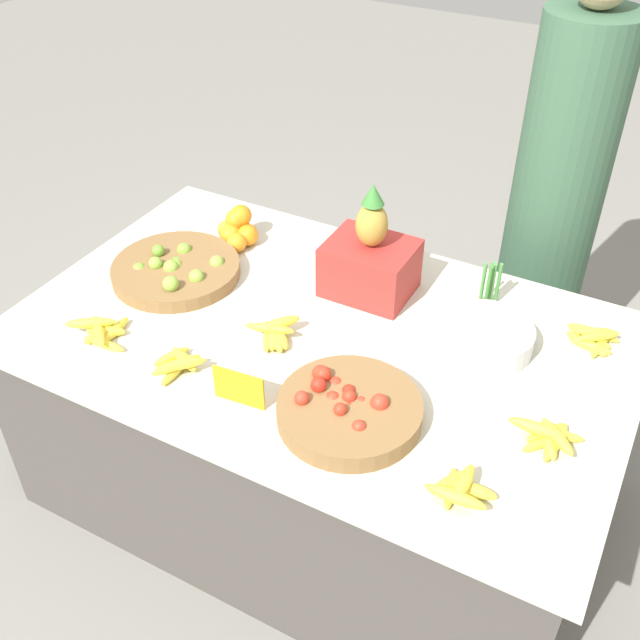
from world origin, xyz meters
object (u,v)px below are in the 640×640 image
object	(u,v)px
price_sign	(239,388)
produce_crate	(370,261)
lime_bowl	(176,270)
tomato_basket	(349,409)
vendor_person	(553,215)
metal_bowl	(485,337)

from	to	relation	value
price_sign	produce_crate	xyz separation A→B (m)	(0.08, 0.66, 0.06)
lime_bowl	price_sign	world-z (taller)	price_sign
tomato_basket	produce_crate	xyz separation A→B (m)	(-0.21, 0.56, 0.08)
lime_bowl	vendor_person	size ratio (longest dim) A/B	0.26
lime_bowl	price_sign	distance (m)	0.68
lime_bowl	tomato_basket	xyz separation A→B (m)	(0.83, -0.33, 0.01)
tomato_basket	produce_crate	world-z (taller)	produce_crate
metal_bowl	price_sign	distance (m)	0.76
tomato_basket	price_sign	world-z (taller)	price_sign
tomato_basket	produce_crate	bearing A→B (deg)	110.22
vendor_person	metal_bowl	bearing A→B (deg)	-89.62
lime_bowl	tomato_basket	distance (m)	0.89
tomato_basket	price_sign	size ratio (longest dim) A/B	2.56
metal_bowl	vendor_person	size ratio (longest dim) A/B	0.17
price_sign	lime_bowl	bearing A→B (deg)	136.42
lime_bowl	metal_bowl	size ratio (longest dim) A/B	1.53
tomato_basket	lime_bowl	bearing A→B (deg)	158.48
lime_bowl	metal_bowl	bearing A→B (deg)	7.35
lime_bowl	tomato_basket	size ratio (longest dim) A/B	1.11
tomato_basket	price_sign	xyz separation A→B (m)	(-0.29, -0.09, 0.02)
lime_bowl	tomato_basket	bearing A→B (deg)	-21.52
tomato_basket	vendor_person	bearing A→B (deg)	79.78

